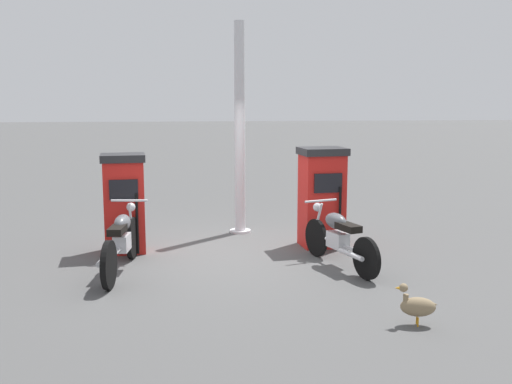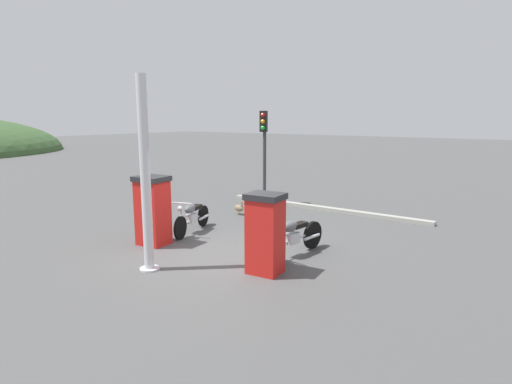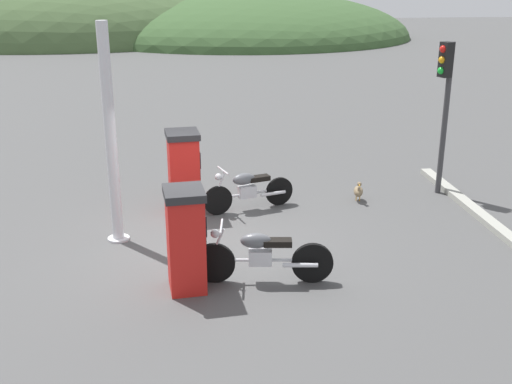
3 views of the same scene
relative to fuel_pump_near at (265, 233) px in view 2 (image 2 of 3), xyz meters
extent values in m
plane|color=#4C4C4C|center=(0.35, 1.65, -0.82)|extent=(120.00, 120.00, 0.00)
cube|color=red|center=(0.00, 0.00, -0.07)|extent=(0.60, 0.69, 1.50)
cube|color=black|center=(0.28, 0.03, 0.26)|extent=(0.07, 0.45, 0.32)
cube|color=#262628|center=(0.00, 0.00, 0.74)|extent=(0.66, 0.76, 0.12)
cylinder|color=black|center=(0.30, 0.22, -0.30)|extent=(0.05, 0.05, 0.98)
cube|color=red|center=(0.00, 3.30, -0.04)|extent=(0.65, 0.74, 1.57)
cube|color=black|center=(0.30, 3.33, 0.31)|extent=(0.08, 0.48, 0.32)
cube|color=#262628|center=(0.00, 3.30, 0.81)|extent=(0.71, 0.81, 0.12)
cylinder|color=black|center=(0.32, 3.54, -0.27)|extent=(0.05, 0.05, 1.02)
cylinder|color=black|center=(0.43, 0.15, -0.49)|extent=(0.66, 0.15, 0.66)
cylinder|color=black|center=(1.96, -0.03, -0.49)|extent=(0.66, 0.15, 0.66)
cube|color=silver|center=(1.14, 0.06, -0.39)|extent=(0.38, 0.24, 0.24)
cylinder|color=silver|center=(1.19, 0.06, -0.44)|extent=(1.15, 0.18, 0.05)
ellipsoid|color=#595B60|center=(1.07, 0.07, -0.11)|extent=(0.50, 0.27, 0.24)
cube|color=black|center=(1.41, 0.03, -0.14)|extent=(0.46, 0.25, 0.10)
cylinder|color=silver|center=(0.47, 0.14, -0.19)|extent=(0.26, 0.07, 0.57)
cylinder|color=silver|center=(0.55, 0.13, 0.13)|extent=(0.10, 0.56, 0.04)
sphere|color=silver|center=(0.45, 0.14, 0.01)|extent=(0.16, 0.16, 0.14)
cylinder|color=silver|center=(1.74, -0.13, -0.47)|extent=(0.55, 0.13, 0.07)
cylinder|color=black|center=(0.66, 3.06, -0.52)|extent=(0.59, 0.24, 0.60)
cylinder|color=black|center=(1.97, 3.48, -0.52)|extent=(0.59, 0.24, 0.60)
cube|color=silver|center=(1.27, 3.25, -0.42)|extent=(0.40, 0.30, 0.24)
cylinder|color=silver|center=(1.32, 3.27, -0.47)|extent=(1.00, 0.36, 0.05)
ellipsoid|color=#595B60|center=(1.20, 3.23, -0.14)|extent=(0.52, 0.35, 0.24)
cube|color=black|center=(1.53, 3.34, -0.17)|extent=(0.48, 0.32, 0.10)
cylinder|color=silver|center=(0.70, 3.07, -0.22)|extent=(0.26, 0.12, 0.57)
cylinder|color=silver|center=(0.77, 3.10, 0.10)|extent=(0.20, 0.54, 0.04)
sphere|color=silver|center=(0.68, 3.07, -0.02)|extent=(0.18, 0.18, 0.14)
cylinder|color=silver|center=(1.82, 3.30, -0.50)|extent=(0.55, 0.23, 0.07)
ellipsoid|color=#847051|center=(3.69, 3.52, -0.61)|extent=(0.27, 0.42, 0.22)
cylinder|color=#847051|center=(3.67, 3.39, -0.54)|extent=(0.07, 0.07, 0.15)
sphere|color=#847051|center=(3.66, 3.36, -0.39)|extent=(0.12, 0.12, 0.10)
cone|color=orange|center=(3.65, 3.30, -0.40)|extent=(0.06, 0.07, 0.04)
cone|color=#847051|center=(3.73, 3.69, -0.57)|extent=(0.09, 0.09, 0.08)
cylinder|color=orange|center=(3.73, 3.51, -0.77)|extent=(0.02, 0.02, 0.11)
cylinder|color=orange|center=(3.66, 3.53, -0.77)|extent=(0.02, 0.02, 0.11)
cylinder|color=#38383A|center=(5.61, 3.84, 0.83)|extent=(0.15, 0.15, 3.30)
cube|color=black|center=(5.48, 3.80, 2.11)|extent=(0.27, 0.29, 0.72)
sphere|color=red|center=(5.39, 3.76, 2.33)|extent=(0.19, 0.19, 0.15)
sphere|color=orange|center=(5.39, 3.76, 2.11)|extent=(0.19, 0.19, 0.15)
sphere|color=green|center=(5.39, 3.76, 1.89)|extent=(0.19, 0.19, 0.15)
cylinder|color=silver|center=(-1.24, 2.02, 1.13)|extent=(0.20, 0.20, 3.90)
cylinder|color=silver|center=(-1.24, 2.02, -0.80)|extent=(0.40, 0.40, 0.04)
cube|color=#9E9E93|center=(5.86, 1.65, -0.76)|extent=(0.26, 7.18, 0.12)
camera|label=1|loc=(9.68, 0.97, 1.66)|focal=41.40mm
camera|label=2|loc=(-6.59, -4.45, 2.26)|focal=29.21mm
camera|label=3|loc=(0.04, -8.69, 3.77)|focal=43.61mm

